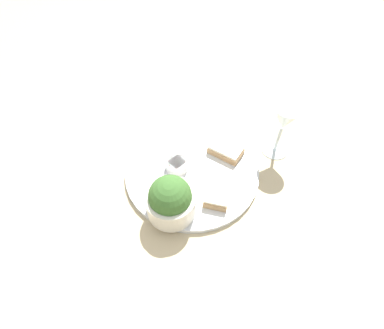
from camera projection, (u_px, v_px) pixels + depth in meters
ground_plane at (192, 172)px, 0.80m from camera, size 4.00×4.00×0.00m
dinner_plate at (192, 171)px, 0.79m from camera, size 0.35×0.35×0.01m
salad_bowl at (171, 200)px, 0.68m from camera, size 0.12×0.12×0.11m
sauce_ramekin at (177, 164)px, 0.78m from camera, size 0.06×0.06×0.03m
cheese_toast_near at (218, 190)px, 0.73m from camera, size 0.12×0.10×0.03m
cheese_toast_far at (226, 150)px, 0.81m from camera, size 0.10×0.10×0.03m
wine_glass at (284, 120)px, 0.75m from camera, size 0.08×0.08×0.16m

